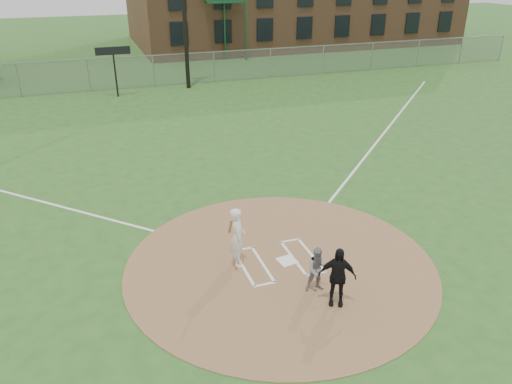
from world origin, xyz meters
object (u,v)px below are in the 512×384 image
object	(u,v)px
home_plate	(287,261)
umpire	(337,276)
batter_at_plate	(238,237)
catcher	(318,269)

from	to	relation	value
home_plate	umpire	bearing A→B (deg)	-79.06
umpire	batter_at_plate	world-z (taller)	batter_at_plate
catcher	umpire	world-z (taller)	umpire
umpire	batter_at_plate	distance (m)	2.95
umpire	batter_at_plate	bearing A→B (deg)	152.38
catcher	umpire	size ratio (longest dim) A/B	0.78
catcher	batter_at_plate	size ratio (longest dim) A/B	0.67
home_plate	umpire	distance (m)	2.23
catcher	home_plate	bearing A→B (deg)	109.46
umpire	batter_at_plate	size ratio (longest dim) A/B	0.86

